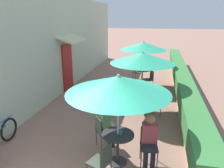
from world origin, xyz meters
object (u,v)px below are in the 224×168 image
Objects in this scene: patio_table_near at (118,142)px; cafe_chair_near_back at (149,143)px; patio_umbrella_far at (144,46)px; cafe_chair_mid_left at (129,91)px; seated_patron_near_back at (150,139)px; cafe_chair_mid_right at (155,103)px; seated_patron_near_left at (106,123)px; coffee_cup_far at (145,69)px; cafe_chair_near_right at (102,161)px; cafe_chair_near_left at (102,130)px; coffee_cup_near at (121,133)px; patio_table_mid at (141,96)px; patio_umbrella_mid at (142,58)px; cafe_chair_far_right at (136,71)px; cafe_chair_far_left at (149,78)px; patio_umbrella_near at (118,85)px; patio_table_far at (142,74)px.

cafe_chair_near_back reaches higher than patio_table_near.
cafe_chair_near_back is 6.34m from patio_umbrella_far.
patio_table_near is 3.69m from cafe_chair_mid_left.
seated_patron_near_back is 1.44× the size of cafe_chair_mid_right.
coffee_cup_far is at bearing 135.88° from seated_patron_near_left.
cafe_chair_near_right is 1.20m from seated_patron_near_back.
cafe_chair_near_left is 0.20m from seated_patron_near_left.
cafe_chair_mid_left is at bearing 6.10° from cafe_chair_mid_right.
cafe_chair_mid_left is at bearing 139.31° from seated_patron_near_left.
cafe_chair_mid_right is at bearing -78.45° from patio_umbrella_far.
cafe_chair_near_back is at bearing -84.97° from coffee_cup_far.
coffee_cup_near is 3.20m from patio_table_mid.
patio_umbrella_mid is (0.65, 2.61, 1.25)m from seated_patron_near_left.
cafe_chair_near_right is 1.00× the size of cafe_chair_far_right.
cafe_chair_mid_left is 2.64m from coffee_cup_far.
cafe_chair_far_right is (-1.13, 4.24, 0.00)m from cafe_chair_mid_right.
cafe_chair_mid_left is at bearing -99.85° from coffee_cup_far.
patio_table_near is 6.94m from cafe_chair_far_right.
patio_umbrella_far is (0.53, 5.81, 1.42)m from cafe_chair_near_left.
cafe_chair_far_left is (0.60, 6.41, 0.00)m from cafe_chair_near_right.
patio_table_mid is at bearing 149.99° from cafe_chair_far_left.
cafe_chair_near_right is at bearing -96.34° from patio_umbrella_mid.
coffee_cup_near is at bearing 7.11° from cafe_chair_near_back.
coffee_cup_far is at bearing 129.27° from cafe_chair_mid_left.
seated_patron_near_back is 13.89× the size of coffee_cup_near.
cafe_chair_mid_right is (0.53, -0.49, -1.42)m from patio_umbrella_mid.
cafe_chair_near_back is (0.70, 0.18, -1.42)m from patio_umbrella_near.
patio_table_mid is 0.87× the size of cafe_chair_mid_left.
coffee_cup_near is at bearing 150.41° from cafe_chair_far_left.
cafe_chair_mid_left is 1.00× the size of cafe_chair_far_left.
cafe_chair_near_right is 0.39× the size of patio_umbrella_mid.
patio_umbrella_mid is at bearing -89.66° from cafe_chair_near_back.
seated_patron_near_back is 1.44× the size of cafe_chair_far_left.
cafe_chair_far_left is at bearing 85.92° from patio_umbrella_near.
patio_table_far is at bearing -92.03° from seated_patron_near_back.
cafe_chair_near_left is at bearing -44.78° from cafe_chair_mid_left.
cafe_chair_mid_right is at bearing 112.50° from seated_patron_near_left.
cafe_chair_mid_left reaches higher than patio_table_mid.
cafe_chair_near_left is at bearing 36.10° from cafe_chair_near_right.
patio_umbrella_mid reaches higher than cafe_chair_far_right.
patio_umbrella_far is (-0.69, 6.26, 1.25)m from seated_patron_near_back.
patio_table_near is 0.87× the size of cafe_chair_near_left.
seated_patron_near_left is 1.66× the size of patio_table_far.
cafe_chair_near_right is at bearing -91.76° from patio_umbrella_far.
cafe_chair_far_right is at bearing 92.98° from patio_table_near.
coffee_cup_near is 0.12× the size of patio_table_far.
cafe_chair_far_left is (0.41, 5.72, -0.02)m from patio_table_near.
patio_umbrella_far is at bearing 132.40° from cafe_chair_mid_left.
cafe_chair_mid_right is 0.39× the size of patio_umbrella_far.
cafe_chair_near_right is (0.31, -1.21, 0.00)m from cafe_chair_near_left.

